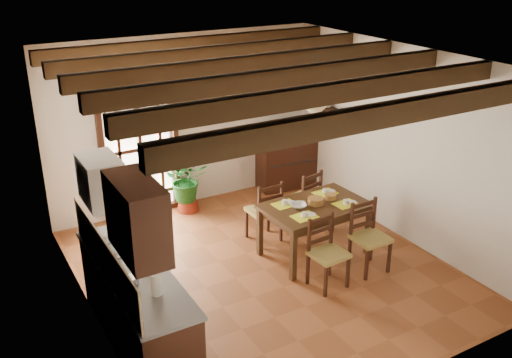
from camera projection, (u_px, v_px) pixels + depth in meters
ground_plane at (264, 269)px, 7.66m from camera, size 5.00×5.00×0.00m
room_shell at (265, 141)px, 6.96m from camera, size 4.52×5.02×2.81m
ceiling_beams at (266, 70)px, 6.62m from camera, size 4.50×4.34×0.20m
french_door at (139, 144)px, 8.79m from camera, size 1.26×0.11×2.32m
kitchen_counter at (136, 305)px, 6.10m from camera, size 0.64×2.25×1.38m
upper_cabinet at (137, 218)px, 4.95m from camera, size 0.35×0.80×0.70m
range_hood at (101, 181)px, 6.01m from camera, size 0.38×0.60×0.54m
counter_items at (130, 262)px, 5.98m from camera, size 0.50×1.43×0.25m
dining_table at (315, 211)px, 7.79m from camera, size 1.45×0.97×0.77m
chair_near_left at (327, 265)px, 7.20m from camera, size 0.46×0.44×0.93m
chair_near_right at (369, 250)px, 7.55m from camera, size 0.45×0.42×0.96m
chair_far_left at (264, 221)px, 8.31m from camera, size 0.45×0.43×0.95m
chair_far_right at (303, 210)px, 8.67m from camera, size 0.52×0.51×0.95m
table_setting at (315, 202)px, 7.73m from camera, size 1.03×0.69×0.10m
table_bowl at (298, 206)px, 7.65m from camera, size 0.28×0.28×0.05m
sideboard at (286, 164)px, 10.09m from camera, size 1.04×0.55×0.85m
crt_tv at (287, 131)px, 9.85m from camera, size 0.40×0.37×0.34m
fuse_box at (266, 90)px, 9.66m from camera, size 0.25×0.03×0.32m
plant_pot at (188, 204)px, 9.30m from camera, size 0.37×0.37×0.23m
potted_plant at (187, 178)px, 9.13m from camera, size 2.03×1.85×1.92m
wall_shelf at (327, 110)px, 9.34m from camera, size 0.20×0.42×0.20m
shelf_vase at (328, 102)px, 9.29m from camera, size 0.15×0.15×0.15m
shelf_flowers at (328, 90)px, 9.21m from camera, size 0.14×0.14×0.36m
framed_picture at (333, 77)px, 9.17m from camera, size 0.03×0.32×0.32m
pendant_lamp at (315, 109)px, 7.32m from camera, size 0.36×0.36×0.84m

